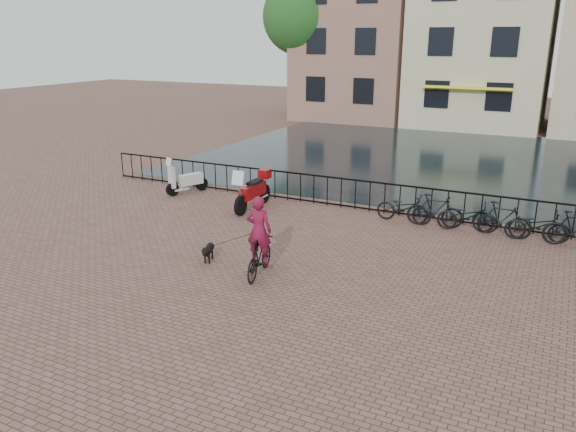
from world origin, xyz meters
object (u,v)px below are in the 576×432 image
at_px(cyclist, 259,241).
at_px(dog, 208,252).
at_px(motorcycle, 253,187).
at_px(scooter, 187,174).

relative_size(cyclist, dog, 3.01).
height_order(motorcycle, scooter, motorcycle).
bearing_deg(scooter, dog, -25.51).
height_order(cyclist, dog, cyclist).
xyz_separation_m(motorcycle, scooter, (-3.14, 0.64, -0.04)).
relative_size(motorcycle, scooter, 1.34).
height_order(dog, motorcycle, motorcycle).
height_order(cyclist, scooter, cyclist).
xyz_separation_m(cyclist, dog, (-1.61, 0.22, -0.63)).
height_order(dog, scooter, scooter).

